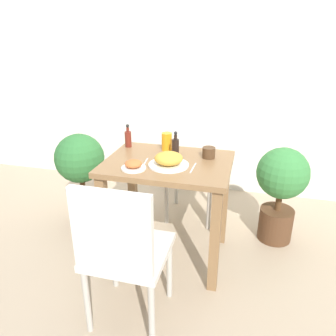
{
  "coord_description": "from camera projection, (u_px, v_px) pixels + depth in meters",
  "views": [
    {
      "loc": [
        0.51,
        -1.94,
        1.53
      ],
      "look_at": [
        0.0,
        0.0,
        0.69
      ],
      "focal_mm": 35.0,
      "sensor_mm": 36.0,
      "label": 1
    }
  ],
  "objects": [
    {
      "name": "ground_plane",
      "position": [
        168.0,
        254.0,
        2.44
      ],
      "size": [
        16.0,
        16.0,
        0.0
      ],
      "primitive_type": "plane",
      "color": "tan"
    },
    {
      "name": "wall_back",
      "position": [
        202.0,
        59.0,
        3.04
      ],
      "size": [
        8.0,
        0.05,
        2.6
      ],
      "color": "white",
      "rests_on": "ground_plane"
    },
    {
      "name": "dining_table",
      "position": [
        168.0,
        181.0,
        2.21
      ],
      "size": [
        0.83,
        0.63,
        0.74
      ],
      "color": "olive",
      "rests_on": "ground_plane"
    },
    {
      "name": "chair_near",
      "position": [
        123.0,
        249.0,
        1.67
      ],
      "size": [
        0.42,
        0.42,
        0.89
      ],
      "rotation": [
        0.0,
        0.0,
        3.14
      ],
      "color": "silver",
      "rests_on": "ground_plane"
    },
    {
      "name": "chair_far",
      "position": [
        194.0,
        160.0,
        2.84
      ],
      "size": [
        0.42,
        0.42,
        0.89
      ],
      "color": "silver",
      "rests_on": "ground_plane"
    },
    {
      "name": "food_plate",
      "position": [
        169.0,
        160.0,
        2.07
      ],
      "size": [
        0.26,
        0.26,
        0.09
      ],
      "color": "white",
      "rests_on": "dining_table"
    },
    {
      "name": "side_plate",
      "position": [
        134.0,
        165.0,
        2.02
      ],
      "size": [
        0.15,
        0.15,
        0.06
      ],
      "color": "white",
      "rests_on": "dining_table"
    },
    {
      "name": "drink_cup",
      "position": [
        209.0,
        153.0,
        2.2
      ],
      "size": [
        0.09,
        0.09,
        0.07
      ],
      "color": "#4C331E",
      "rests_on": "dining_table"
    },
    {
      "name": "juice_glass",
      "position": [
        167.0,
        142.0,
        2.34
      ],
      "size": [
        0.07,
        0.07,
        0.13
      ],
      "color": "orange",
      "rests_on": "dining_table"
    },
    {
      "name": "sauce_bottle",
      "position": [
        128.0,
        138.0,
        2.4
      ],
      "size": [
        0.05,
        0.05,
        0.17
      ],
      "color": "maroon",
      "rests_on": "dining_table"
    },
    {
      "name": "condiment_bottle",
      "position": [
        175.0,
        146.0,
        2.23
      ],
      "size": [
        0.05,
        0.05,
        0.17
      ],
      "color": "black",
      "rests_on": "dining_table"
    },
    {
      "name": "fork_utensil",
      "position": [
        145.0,
        163.0,
        2.12
      ],
      "size": [
        0.03,
        0.17,
        0.0
      ],
      "rotation": [
        0.0,
        0.0,
        1.68
      ],
      "color": "silver",
      "rests_on": "dining_table"
    },
    {
      "name": "spoon_utensil",
      "position": [
        193.0,
        168.0,
        2.04
      ],
      "size": [
        0.01,
        0.16,
        0.0
      ],
      "rotation": [
        0.0,
        0.0,
        1.54
      ],
      "color": "silver",
      "rests_on": "dining_table"
    },
    {
      "name": "potted_plant_left",
      "position": [
        81.0,
        169.0,
        2.67
      ],
      "size": [
        0.4,
        0.4,
        0.79
      ],
      "color": "#51331E",
      "rests_on": "ground_plane"
    },
    {
      "name": "potted_plant_right",
      "position": [
        281.0,
        186.0,
        2.45
      ],
      "size": [
        0.38,
        0.38,
        0.76
      ],
      "color": "#51331E",
      "rests_on": "ground_plane"
    }
  ]
}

